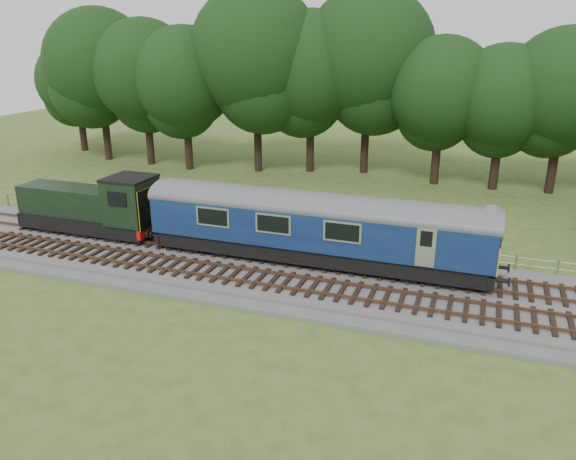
% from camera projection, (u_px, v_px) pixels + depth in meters
% --- Properties ---
extents(ground, '(120.00, 120.00, 0.00)m').
position_uv_depth(ground, '(272.00, 274.00, 29.32)').
color(ground, '#3C561F').
rests_on(ground, ground).
extents(ballast, '(70.00, 7.00, 0.35)m').
position_uv_depth(ballast, '(271.00, 270.00, 29.26)').
color(ballast, '#4C4C4F').
rests_on(ballast, ground).
extents(track_north, '(67.20, 2.40, 0.21)m').
position_uv_depth(track_north, '(281.00, 257.00, 30.43)').
color(track_north, black).
rests_on(track_north, ballast).
extents(track_south, '(67.20, 2.40, 0.21)m').
position_uv_depth(track_south, '(260.00, 278.00, 27.76)').
color(track_south, black).
rests_on(track_south, ballast).
extents(fence, '(64.00, 0.12, 1.00)m').
position_uv_depth(fence, '(299.00, 245.00, 33.32)').
color(fence, '#6B6054').
rests_on(fence, ground).
extents(tree_line, '(70.00, 8.00, 18.00)m').
position_uv_depth(tree_line, '(363.00, 177.00, 48.86)').
color(tree_line, black).
rests_on(tree_line, ground).
extents(dmu_railcar, '(18.05, 2.86, 3.88)m').
position_uv_depth(dmu_railcar, '(315.00, 222.00, 29.09)').
color(dmu_railcar, black).
rests_on(dmu_railcar, ground).
extents(shunter_loco, '(8.91, 2.60, 3.38)m').
position_uv_depth(shunter_loco, '(94.00, 207.00, 33.72)').
color(shunter_loco, black).
rests_on(shunter_loco, ground).
extents(worker, '(0.68, 0.46, 1.79)m').
position_uv_depth(worker, '(162.00, 234.00, 31.39)').
color(worker, '#DE470B').
rests_on(worker, ballast).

